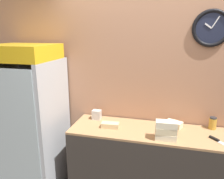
{
  "coord_description": "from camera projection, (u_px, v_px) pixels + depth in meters",
  "views": [
    {
      "loc": [
        0.14,
        -1.51,
        2.02
      ],
      "look_at": [
        -0.48,
        0.94,
        1.34
      ],
      "focal_mm": 35.0,
      "sensor_mm": 36.0,
      "label": 1
    }
  ],
  "objects": [
    {
      "name": "sandwich_flat_right",
      "position": [
        110.0,
        125.0,
        2.59
      ],
      "size": [
        0.22,
        0.12,
        0.06
      ],
      "color": "tan",
      "rests_on": "prep_counter"
    },
    {
      "name": "beverage_cooler",
      "position": [
        33.0,
        110.0,
        2.83
      ],
      "size": [
        0.75,
        0.73,
        1.87
      ],
      "color": "#B2B7BC",
      "rests_on": "ground_plane"
    },
    {
      "name": "sandwich_stack_bottom",
      "position": [
        166.0,
        137.0,
        2.3
      ],
      "size": [
        0.22,
        0.12,
        0.07
      ],
      "color": "beige",
      "rests_on": "prep_counter"
    },
    {
      "name": "sandwich_stack_top",
      "position": [
        166.0,
        124.0,
        2.26
      ],
      "size": [
        0.22,
        0.12,
        0.07
      ],
      "color": "beige",
      "rests_on": "sandwich_stack_middle"
    },
    {
      "name": "sandwich_stack_middle",
      "position": [
        166.0,
        131.0,
        2.28
      ],
      "size": [
        0.23,
        0.13,
        0.07
      ],
      "color": "beige",
      "rests_on": "sandwich_stack_bottom"
    },
    {
      "name": "napkin_dispenser",
      "position": [
        97.0,
        115.0,
        2.83
      ],
      "size": [
        0.11,
        0.09,
        0.12
      ],
      "color": "#B7B2AD",
      "rests_on": "prep_counter"
    },
    {
      "name": "wall_back",
      "position": [
        155.0,
        86.0,
        2.72
      ],
      "size": [
        5.2,
        0.1,
        2.7
      ],
      "color": "#AD7A5B",
      "rests_on": "ground_plane"
    },
    {
      "name": "sandwich_flat_left",
      "position": [
        174.0,
        124.0,
        2.61
      ],
      "size": [
        0.22,
        0.18,
        0.07
      ],
      "color": "beige",
      "rests_on": "prep_counter"
    },
    {
      "name": "chefs_knife",
      "position": [
        218.0,
        141.0,
        2.26
      ],
      "size": [
        0.23,
        0.25,
        0.02
      ],
      "color": "silver",
      "rests_on": "prep_counter"
    },
    {
      "name": "condiment_jar",
      "position": [
        213.0,
        123.0,
        2.54
      ],
      "size": [
        0.09,
        0.09,
        0.14
      ],
      "color": "gold",
      "rests_on": "prep_counter"
    },
    {
      "name": "prep_counter",
      "position": [
        149.0,
        165.0,
        2.64
      ],
      "size": [
        1.86,
        0.58,
        0.91
      ],
      "color": "#332D28",
      "rests_on": "ground_plane"
    }
  ]
}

